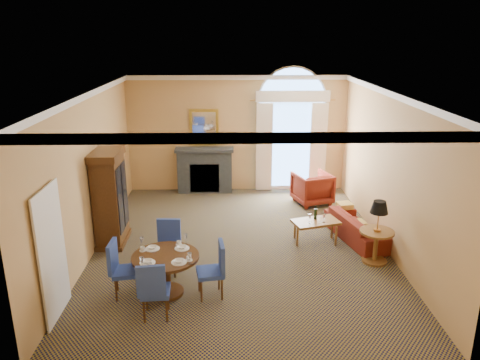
{
  "coord_description": "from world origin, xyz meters",
  "views": [
    {
      "loc": [
        -0.25,
        -8.94,
        4.3
      ],
      "look_at": [
        0.0,
        0.5,
        1.3
      ],
      "focal_mm": 35.0,
      "sensor_mm": 36.0,
      "label": 1
    }
  ],
  "objects_px": {
    "armchair": "(312,188)",
    "coffee_table": "(316,223)",
    "sofa": "(358,227)",
    "side_table": "(378,226)",
    "dining_table": "(166,265)",
    "armoire": "(110,199)"
  },
  "relations": [
    {
      "from": "armoire",
      "to": "side_table",
      "type": "xyz_separation_m",
      "value": [
        5.32,
        -1.06,
        -0.2
      ]
    },
    {
      "from": "armchair",
      "to": "coffee_table",
      "type": "distance_m",
      "value": 2.41
    },
    {
      "from": "armoire",
      "to": "armchair",
      "type": "height_order",
      "value": "armoire"
    },
    {
      "from": "armoire",
      "to": "side_table",
      "type": "height_order",
      "value": "armoire"
    },
    {
      "from": "sofa",
      "to": "coffee_table",
      "type": "xyz_separation_m",
      "value": [
        -0.95,
        -0.13,
        0.17
      ]
    },
    {
      "from": "dining_table",
      "to": "armchair",
      "type": "relative_size",
      "value": 1.26
    },
    {
      "from": "armchair",
      "to": "side_table",
      "type": "distance_m",
      "value": 3.4
    },
    {
      "from": "side_table",
      "to": "coffee_table",
      "type": "bearing_deg",
      "value": 137.05
    },
    {
      "from": "armoire",
      "to": "armchair",
      "type": "xyz_separation_m",
      "value": [
        4.65,
        2.26,
        -0.56
      ]
    },
    {
      "from": "armoire",
      "to": "sofa",
      "type": "xyz_separation_m",
      "value": [
        5.27,
        0.01,
        -0.69
      ]
    },
    {
      "from": "dining_table",
      "to": "sofa",
      "type": "height_order",
      "value": "dining_table"
    },
    {
      "from": "armchair",
      "to": "dining_table",
      "type": "bearing_deg",
      "value": 35.5
    },
    {
      "from": "armoire",
      "to": "coffee_table",
      "type": "height_order",
      "value": "armoire"
    },
    {
      "from": "coffee_table",
      "to": "armchair",
      "type": "bearing_deg",
      "value": 65.83
    },
    {
      "from": "sofa",
      "to": "armchair",
      "type": "xyz_separation_m",
      "value": [
        -0.62,
        2.25,
        0.14
      ]
    },
    {
      "from": "sofa",
      "to": "armchair",
      "type": "relative_size",
      "value": 2.07
    },
    {
      "from": "armoire",
      "to": "dining_table",
      "type": "height_order",
      "value": "armoire"
    },
    {
      "from": "sofa",
      "to": "armchair",
      "type": "bearing_deg",
      "value": 0.98
    },
    {
      "from": "armchair",
      "to": "coffee_table",
      "type": "bearing_deg",
      "value": 64.01
    },
    {
      "from": "side_table",
      "to": "armchair",
      "type": "bearing_deg",
      "value": 101.34
    },
    {
      "from": "armoire",
      "to": "sofa",
      "type": "relative_size",
      "value": 1.07
    },
    {
      "from": "coffee_table",
      "to": "side_table",
      "type": "bearing_deg",
      "value": -59.03
    }
  ]
}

